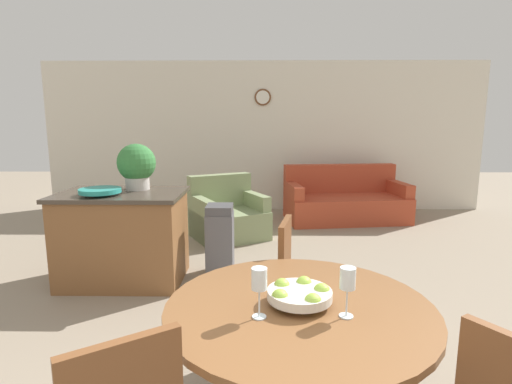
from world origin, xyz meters
TOP-DOWN VIEW (x-y plane):
  - wall_back at (-0.00, 6.43)m, footprint 8.00×0.09m
  - dining_table at (0.14, 0.80)m, footprint 1.28×1.28m
  - dining_chair_far_side at (0.24, 1.66)m, footprint 0.49×0.49m
  - fruit_bowl at (0.14, 0.80)m, footprint 0.31×0.31m
  - wine_glass_left at (-0.05, 0.67)m, footprint 0.07×0.07m
  - wine_glass_right at (0.34, 0.68)m, footprint 0.07×0.07m
  - kitchen_island at (-1.45, 2.94)m, footprint 1.24×0.84m
  - teal_bowl at (-1.59, 2.77)m, footprint 0.39×0.39m
  - potted_plant at (-1.33, 3.11)m, footprint 0.39×0.39m
  - trash_bin at (-0.48, 3.14)m, footprint 0.28×0.31m
  - couch at (1.36, 5.59)m, footprint 2.04×1.21m
  - armchair at (-0.52, 4.54)m, footprint 1.22×1.18m

SIDE VIEW (x-z plane):
  - armchair at x=-0.52m, z-range -0.14..0.73m
  - couch at x=1.36m, z-range -0.15..0.75m
  - trash_bin at x=-0.48m, z-range 0.00..0.76m
  - kitchen_island at x=-1.45m, z-range 0.00..0.93m
  - dining_chair_far_side at x=0.24m, z-range 0.05..1.01m
  - dining_table at x=0.14m, z-range 0.21..0.98m
  - fruit_bowl at x=0.14m, z-range 0.78..0.88m
  - wine_glass_left at x=-0.05m, z-range 0.83..1.06m
  - wine_glass_right at x=0.34m, z-range 0.83..1.06m
  - teal_bowl at x=-1.59m, z-range 0.94..1.01m
  - potted_plant at x=-1.33m, z-range 0.95..1.42m
  - wall_back at x=0.00m, z-range 0.00..2.70m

